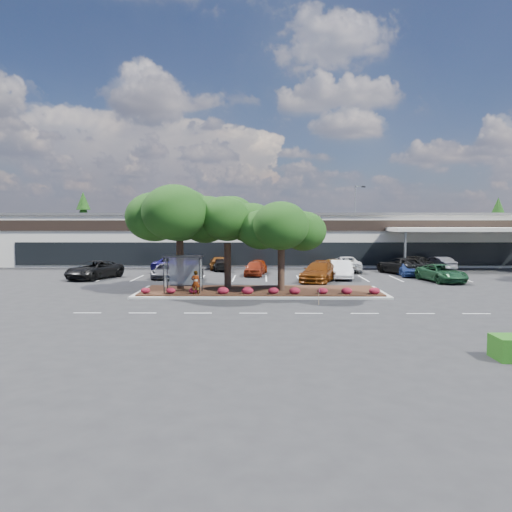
{
  "coord_description": "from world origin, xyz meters",
  "views": [
    {
      "loc": [
        -1.92,
        -32.38,
        5.29
      ],
      "look_at": [
        -2.36,
        6.11,
        2.6
      ],
      "focal_mm": 35.0,
      "sensor_mm": 36.0,
      "label": 1
    }
  ],
  "objects_px": {
    "car_1": "(165,271)",
    "survey_stake": "(319,295)",
    "car_0": "(94,270)",
    "light_pole": "(356,230)"
  },
  "relations": [
    {
      "from": "light_pole",
      "to": "car_1",
      "type": "height_order",
      "value": "light_pole"
    },
    {
      "from": "survey_stake",
      "to": "car_1",
      "type": "xyz_separation_m",
      "value": [
        -12.62,
        14.61,
        0.04
      ]
    },
    {
      "from": "survey_stake",
      "to": "light_pole",
      "type": "bearing_deg",
      "value": 75.08
    },
    {
      "from": "light_pole",
      "to": "car_0",
      "type": "bearing_deg",
      "value": -150.81
    },
    {
      "from": "survey_stake",
      "to": "car_0",
      "type": "distance_m",
      "value": 23.64
    },
    {
      "from": "light_pole",
      "to": "survey_stake",
      "type": "distance_m",
      "value": 30.19
    },
    {
      "from": "car_1",
      "to": "survey_stake",
      "type": "bearing_deg",
      "value": -52.72
    },
    {
      "from": "light_pole",
      "to": "car_0",
      "type": "height_order",
      "value": "light_pole"
    },
    {
      "from": "light_pole",
      "to": "car_1",
      "type": "xyz_separation_m",
      "value": [
        -20.34,
        -14.35,
        -3.6
      ]
    },
    {
      "from": "survey_stake",
      "to": "car_0",
      "type": "xyz_separation_m",
      "value": [
        -19.04,
        14.01,
        0.2
      ]
    }
  ]
}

